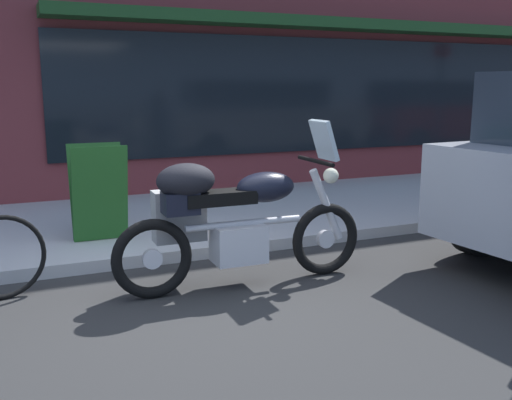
# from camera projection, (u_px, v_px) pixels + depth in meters

# --- Properties ---
(ground_plane) EXTENTS (80.00, 80.00, 0.00)m
(ground_plane) POSITION_uv_depth(u_px,v_px,m) (186.00, 314.00, 4.36)
(ground_plane) COLOR #292929
(touring_motorcycle) EXTENTS (2.25, 0.70, 1.41)m
(touring_motorcycle) POSITION_uv_depth(u_px,v_px,m) (229.00, 217.00, 4.87)
(touring_motorcycle) COLOR black
(touring_motorcycle) RESTS_ON ground_plane
(sandwich_board_sign) EXTENTS (0.55, 0.42, 0.99)m
(sandwich_board_sign) POSITION_uv_depth(u_px,v_px,m) (99.00, 192.00, 5.95)
(sandwich_board_sign) COLOR #1E511E
(sandwich_board_sign) RESTS_ON sidewalk_curb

